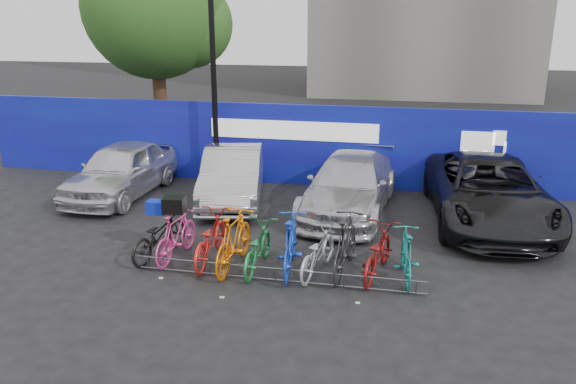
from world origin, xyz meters
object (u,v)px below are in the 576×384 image
(car_3, at_px, (488,191))
(bike_0, at_px, (159,235))
(bike_3, at_px, (234,241))
(bike_7, at_px, (345,245))
(bike_4, at_px, (257,247))
(tree, at_px, (161,11))
(car_2, at_px, (350,185))
(bike_1, at_px, (176,236))
(lamppost, at_px, (214,74))
(bike_9, at_px, (406,255))
(bike_rack, at_px, (276,274))
(bike_5, at_px, (290,244))
(bike_8, at_px, (377,252))
(car_1, at_px, (233,175))
(car_0, at_px, (121,170))
(bike_6, at_px, (317,251))
(bike_2, at_px, (210,238))

(car_3, xyz_separation_m, bike_0, (-6.94, -3.63, -0.30))
(bike_3, distance_m, bike_7, 2.20)
(bike_4, bearing_deg, bike_3, 5.01)
(tree, height_order, car_2, tree)
(tree, distance_m, bike_1, 11.90)
(tree, distance_m, lamppost, 6.14)
(lamppost, distance_m, bike_9, 8.24)
(bike_9, bearing_deg, bike_0, -6.25)
(tree, height_order, bike_rack, tree)
(bike_rack, relative_size, bike_3, 2.88)
(bike_rack, relative_size, bike_1, 3.26)
(bike_0, distance_m, bike_5, 2.84)
(bike_9, bearing_deg, car_3, -122.76)
(car_2, bearing_deg, bike_rack, -97.35)
(lamppost, height_order, car_3, lamppost)
(bike_8, bearing_deg, bike_5, 16.55)
(bike_1, bearing_deg, car_3, -145.03)
(car_1, bearing_deg, bike_7, -60.94)
(car_0, height_order, bike_6, car_0)
(car_2, xyz_separation_m, bike_6, (-0.22, -3.83, -0.26))
(car_1, relative_size, car_2, 0.89)
(tree, xyz_separation_m, car_0, (1.31, -6.23, -4.32))
(bike_2, height_order, bike_6, bike_2)
(car_2, xyz_separation_m, car_3, (3.37, -0.08, 0.07))
(bike_4, bearing_deg, bike_7, -172.74)
(bike_4, relative_size, bike_5, 0.91)
(bike_rack, relative_size, bike_8, 3.03)
(tree, bearing_deg, car_1, -53.26)
(bike_rack, height_order, bike_9, bike_9)
(car_3, bearing_deg, bike_7, -134.16)
(car_2, height_order, bike_1, car_2)
(bike_6, bearing_deg, tree, -41.87)
(bike_8, bearing_deg, bike_rack, 31.09)
(bike_0, distance_m, bike_8, 4.50)
(bike_5, relative_size, bike_6, 1.12)
(bike_2, height_order, bike_4, bike_2)
(lamppost, relative_size, bike_4, 3.46)
(bike_0, xyz_separation_m, bike_2, (1.12, -0.03, 0.03))
(lamppost, xyz_separation_m, car_1, (0.91, -1.36, -2.55))
(bike_5, distance_m, bike_6, 0.54)
(car_1, height_order, car_3, car_3)
(lamppost, distance_m, bike_2, 6.24)
(bike_6, height_order, bike_9, bike_9)
(lamppost, height_order, car_2, lamppost)
(car_2, relative_size, bike_9, 2.92)
(bike_5, bearing_deg, bike_2, -9.91)
(bike_8, bearing_deg, car_3, -113.19)
(bike_rack, distance_m, car_3, 6.11)
(tree, relative_size, car_0, 1.77)
(car_0, bearing_deg, bike_5, -33.90)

